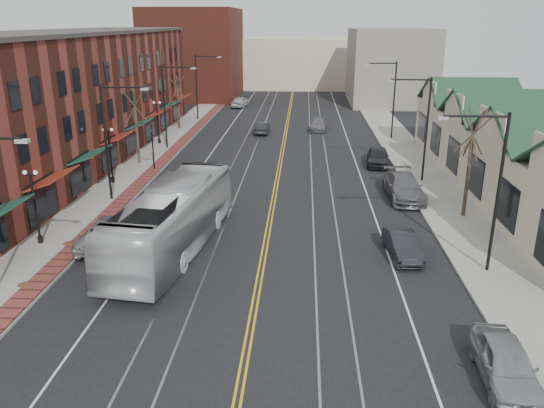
# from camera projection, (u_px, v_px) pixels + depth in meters

# --- Properties ---
(ground) EXTENTS (160.00, 160.00, 0.00)m
(ground) POSITION_uv_depth(u_px,v_px,m) (250.00, 330.00, 21.98)
(ground) COLOR black
(ground) RESTS_ON ground
(sidewalk_left) EXTENTS (4.00, 120.00, 0.15)m
(sidewalk_left) POSITION_uv_depth(u_px,v_px,m) (123.00, 183.00, 41.49)
(sidewalk_left) COLOR gray
(sidewalk_left) RESTS_ON ground
(sidewalk_right) EXTENTS (4.00, 120.00, 0.15)m
(sidewalk_right) POSITION_uv_depth(u_px,v_px,m) (434.00, 189.00, 40.13)
(sidewalk_right) COLOR gray
(sidewalk_right) RESTS_ON ground
(building_left) EXTENTS (10.00, 50.00, 11.00)m
(building_left) POSITION_uv_depth(u_px,v_px,m) (65.00, 100.00, 46.71)
(building_left) COLOR maroon
(building_left) RESTS_ON ground
(building_right) EXTENTS (8.00, 36.00, 4.60)m
(building_right) POSITION_uv_depth(u_px,v_px,m) (519.00, 161.00, 39.06)
(building_right) COLOR beige
(building_right) RESTS_ON ground
(backdrop_left) EXTENTS (14.00, 18.00, 14.00)m
(backdrop_left) POSITION_uv_depth(u_px,v_px,m) (195.00, 54.00, 86.60)
(backdrop_left) COLOR maroon
(backdrop_left) RESTS_ON ground
(backdrop_mid) EXTENTS (22.00, 14.00, 9.00)m
(backdrop_mid) POSITION_uv_depth(u_px,v_px,m) (294.00, 63.00, 100.65)
(backdrop_mid) COLOR beige
(backdrop_mid) RESTS_ON ground
(backdrop_right) EXTENTS (12.00, 16.00, 11.00)m
(backdrop_right) POSITION_uv_depth(u_px,v_px,m) (390.00, 66.00, 80.61)
(backdrop_right) COLOR slate
(backdrop_right) RESTS_ON ground
(streetlight_l_1) EXTENTS (3.33, 0.25, 8.00)m
(streetlight_l_1) POSITION_uv_depth(u_px,v_px,m) (111.00, 131.00, 36.04)
(streetlight_l_1) COLOR black
(streetlight_l_1) RESTS_ON sidewalk_left
(streetlight_l_2) EXTENTS (3.33, 0.25, 8.00)m
(streetlight_l_2) POSITION_uv_depth(u_px,v_px,m) (169.00, 98.00, 51.13)
(streetlight_l_2) COLOR black
(streetlight_l_2) RESTS_ON sidewalk_left
(streetlight_l_3) EXTENTS (3.33, 0.25, 8.00)m
(streetlight_l_3) POSITION_uv_depth(u_px,v_px,m) (200.00, 81.00, 66.22)
(streetlight_l_3) COLOR black
(streetlight_l_3) RESTS_ON sidewalk_left
(streetlight_r_0) EXTENTS (3.33, 0.25, 8.00)m
(streetlight_r_0) POSITION_uv_depth(u_px,v_px,m) (491.00, 177.00, 25.36)
(streetlight_r_0) COLOR black
(streetlight_r_0) RESTS_ON sidewalk_right
(streetlight_r_1) EXTENTS (3.33, 0.25, 8.00)m
(streetlight_r_1) POSITION_uv_depth(u_px,v_px,m) (422.00, 119.00, 40.45)
(streetlight_r_1) COLOR black
(streetlight_r_1) RESTS_ON sidewalk_right
(streetlight_r_2) EXTENTS (3.33, 0.25, 8.00)m
(streetlight_r_2) POSITION_uv_depth(u_px,v_px,m) (390.00, 92.00, 55.53)
(streetlight_r_2) COLOR black
(streetlight_r_2) RESTS_ON sidewalk_right
(lamppost_l_1) EXTENTS (0.84, 0.28, 4.27)m
(lamppost_l_1) POSITION_uv_depth(u_px,v_px,m) (36.00, 209.00, 29.53)
(lamppost_l_1) COLOR black
(lamppost_l_1) RESTS_ON sidewalk_left
(lamppost_l_2) EXTENTS (0.84, 0.28, 4.27)m
(lamppost_l_2) POSITION_uv_depth(u_px,v_px,m) (110.00, 157.00, 40.84)
(lamppost_l_2) COLOR black
(lamppost_l_2) RESTS_ON sidewalk_left
(lamppost_l_3) EXTENTS (0.84, 0.28, 4.27)m
(lamppost_l_3) POSITION_uv_depth(u_px,v_px,m) (158.00, 123.00, 54.04)
(lamppost_l_3) COLOR black
(lamppost_l_3) RESTS_ON sidewalk_left
(tree_left_near) EXTENTS (1.78, 1.37, 6.48)m
(tree_left_near) POSITION_uv_depth(u_px,v_px,m) (136.00, 125.00, 46.05)
(tree_left_near) COLOR #382B21
(tree_left_near) RESTS_ON sidewalk_left
(tree_left_far) EXTENTS (1.66, 1.28, 6.02)m
(tree_left_far) POSITION_uv_depth(u_px,v_px,m) (178.00, 101.00, 61.22)
(tree_left_far) COLOR #382B21
(tree_left_far) RESTS_ON sidewalk_left
(tree_right_mid) EXTENTS (1.90, 1.46, 6.93)m
(tree_right_mid) POSITION_uv_depth(u_px,v_px,m) (470.00, 162.00, 33.24)
(tree_right_mid) COLOR #382B21
(tree_right_mid) RESTS_ON sidewalk_right
(manhole_mid) EXTENTS (0.60, 0.60, 0.02)m
(manhole_mid) POSITION_uv_depth(u_px,v_px,m) (24.00, 285.00, 25.39)
(manhole_mid) COLOR #592D19
(manhole_mid) RESTS_ON sidewalk_left
(manhole_far) EXTENTS (0.60, 0.60, 0.02)m
(manhole_far) POSITION_uv_depth(u_px,v_px,m) (68.00, 243.00, 30.10)
(manhole_far) COLOR #592D19
(manhole_far) RESTS_ON sidewalk_left
(traffic_signal) EXTENTS (0.18, 0.15, 3.80)m
(traffic_signal) POSITION_uv_depth(u_px,v_px,m) (153.00, 144.00, 44.44)
(traffic_signal) COLOR black
(traffic_signal) RESTS_ON sidewalk_left
(transit_bus) EXTENTS (4.79, 13.57, 3.70)m
(transit_bus) POSITION_uv_depth(u_px,v_px,m) (173.00, 219.00, 28.97)
(transit_bus) COLOR silver
(transit_bus) RESTS_ON ground
(parked_suv) EXTENTS (2.79, 5.80, 1.59)m
(parked_suv) POSITION_uv_depth(u_px,v_px,m) (111.00, 231.00, 30.08)
(parked_suv) COLOR #B3B5BB
(parked_suv) RESTS_ON ground
(parked_car_a) EXTENTS (1.99, 4.49, 1.50)m
(parked_car_a) POSITION_uv_depth(u_px,v_px,m) (506.00, 364.00, 18.56)
(parked_car_a) COLOR #97999E
(parked_car_a) RESTS_ON ground
(parked_car_b) EXTENTS (1.76, 4.17, 1.34)m
(parked_car_b) POSITION_uv_depth(u_px,v_px,m) (403.00, 245.00, 28.55)
(parked_car_b) COLOR black
(parked_car_b) RESTS_ON ground
(parked_car_c) EXTENTS (2.55, 5.93, 1.70)m
(parked_car_c) POSITION_uv_depth(u_px,v_px,m) (404.00, 187.00, 37.88)
(parked_car_c) COLOR slate
(parked_car_c) RESTS_ON ground
(parked_car_d) EXTENTS (2.37, 4.83, 1.59)m
(parked_car_d) POSITION_uv_depth(u_px,v_px,m) (378.00, 157.00, 46.62)
(parked_car_d) COLOR black
(parked_car_d) RESTS_ON ground
(distant_car_left) EXTENTS (1.49, 3.98, 1.30)m
(distant_car_left) POSITION_uv_depth(u_px,v_px,m) (262.00, 128.00, 59.81)
(distant_car_left) COLOR black
(distant_car_left) RESTS_ON ground
(distant_car_right) EXTENTS (2.23, 4.68, 1.32)m
(distant_car_right) POSITION_uv_depth(u_px,v_px,m) (318.00, 124.00, 61.78)
(distant_car_right) COLOR slate
(distant_car_right) RESTS_ON ground
(distant_car_far) EXTENTS (2.44, 4.84, 1.58)m
(distant_car_far) POSITION_uv_depth(u_px,v_px,m) (240.00, 102.00, 78.10)
(distant_car_far) COLOR silver
(distant_car_far) RESTS_ON ground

